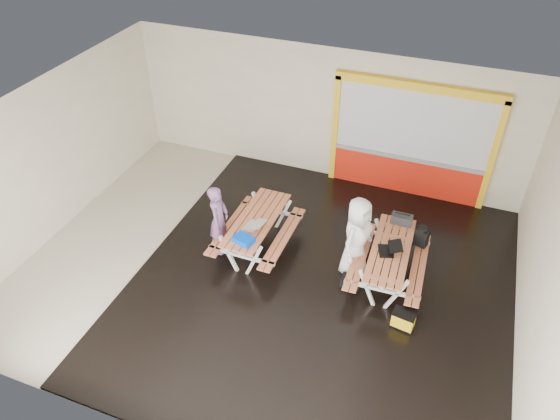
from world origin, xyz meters
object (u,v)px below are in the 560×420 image
at_px(picnic_table_left, 257,226).
at_px(fluke_bag, 403,320).
at_px(laptop_left, 254,225).
at_px(blue_pouch, 244,239).
at_px(toolbox, 402,219).
at_px(backpack, 422,236).
at_px(laptop_right, 389,249).
at_px(picnic_table_right, 390,256).
at_px(person_left, 219,220).
at_px(dark_case, 351,281).
at_px(person_right, 357,237).

distance_m(picnic_table_left, fluke_bag, 3.62).
bearing_deg(laptop_left, blue_pouch, -92.60).
relative_size(blue_pouch, toolbox, 0.92).
bearing_deg(fluke_bag, toolbox, 103.94).
bearing_deg(picnic_table_left, toolbox, 18.46).
bearing_deg(backpack, laptop_right, -124.08).
bearing_deg(picnic_table_right, laptop_left, -172.59).
height_order(person_left, fluke_bag, person_left).
distance_m(dark_case, fluke_bag, 1.41).
bearing_deg(blue_pouch, picnic_table_left, 93.08).
xyz_separation_m(laptop_left, backpack, (3.32, 1.06, -0.14)).
distance_m(laptop_left, blue_pouch, 0.49).
relative_size(picnic_table_right, toolbox, 4.99).
bearing_deg(laptop_right, backpack, 55.92).
bearing_deg(blue_pouch, laptop_left, 87.40).
relative_size(laptop_right, toolbox, 1.23).
distance_m(picnic_table_left, blue_pouch, 0.83).
height_order(laptop_left, blue_pouch, laptop_left).
xyz_separation_m(person_left, dark_case, (2.94, 0.00, -0.78)).
height_order(person_right, blue_pouch, person_right).
distance_m(person_left, blue_pouch, 0.87).
xyz_separation_m(laptop_left, toolbox, (2.84, 1.26, 0.03)).
height_order(blue_pouch, toolbox, toolbox).
height_order(laptop_right, blue_pouch, laptop_right).
distance_m(blue_pouch, fluke_bag, 3.46).
bearing_deg(toolbox, person_left, -159.78).
height_order(laptop_left, dark_case, laptop_left).
bearing_deg(person_left, dark_case, -98.75).
xyz_separation_m(person_right, toolbox, (0.76, 0.84, 0.06)).
bearing_deg(laptop_right, toolbox, 86.50).
relative_size(laptop_right, blue_pouch, 1.34).
bearing_deg(backpack, picnic_table_left, -167.12).
distance_m(picnic_table_left, dark_case, 2.31).
distance_m(person_left, laptop_left, 0.78).
bearing_deg(backpack, person_left, -164.49).
bearing_deg(picnic_table_left, laptop_left, -77.39).
relative_size(picnic_table_left, backpack, 4.72).
xyz_separation_m(person_right, laptop_left, (-2.09, -0.42, 0.03)).
relative_size(person_left, blue_pouch, 4.05).
xyz_separation_m(picnic_table_right, backpack, (0.51, 0.70, 0.13)).
xyz_separation_m(toolbox, dark_case, (-0.69, -1.33, -0.83)).
xyz_separation_m(laptop_right, dark_case, (-0.63, -0.35, -0.79)).
bearing_deg(person_left, person_right, -88.90).
height_order(blue_pouch, backpack, backpack).
distance_m(backpack, fluke_bag, 1.95).
bearing_deg(person_left, blue_pouch, -127.60).
distance_m(person_left, person_right, 2.91).
bearing_deg(laptop_left, picnic_table_left, 102.61).
distance_m(picnic_table_right, dark_case, 0.95).
bearing_deg(backpack, blue_pouch, -155.03).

